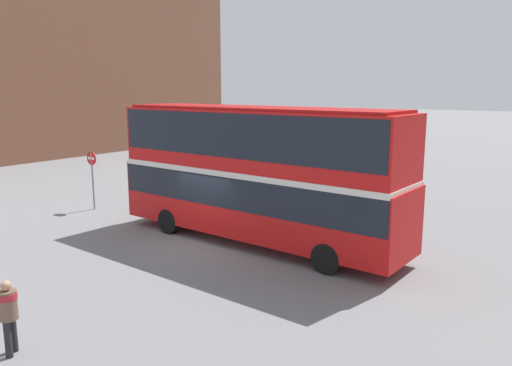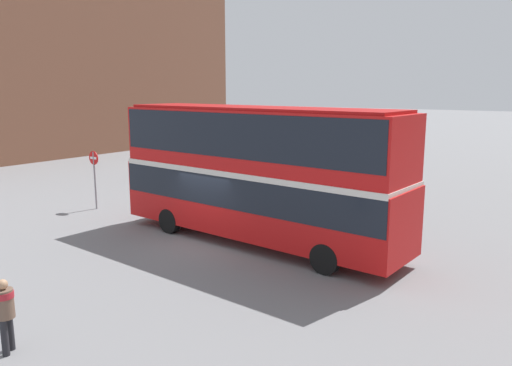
{
  "view_description": "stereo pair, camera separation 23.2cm",
  "coord_description": "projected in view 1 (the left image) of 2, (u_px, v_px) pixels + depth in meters",
  "views": [
    {
      "loc": [
        11.5,
        -13.33,
        5.58
      ],
      "look_at": [
        1.43,
        1.06,
        2.22
      ],
      "focal_mm": 35.0,
      "sensor_mm": 36.0,
      "label": 1
    },
    {
      "loc": [
        11.69,
        -13.2,
        5.58
      ],
      "look_at": [
        1.43,
        1.06,
        2.22
      ],
      "focal_mm": 35.0,
      "sensor_mm": 36.0,
      "label": 2
    }
  ],
  "objects": [
    {
      "name": "double_decker_bus",
      "position": [
        256.0,
        167.0,
        17.78
      ],
      "size": [
        11.43,
        3.17,
        4.93
      ],
      "rotation": [
        0.0,
        0.0,
        -0.05
      ],
      "color": "red",
      "rests_on": "ground_plane"
    },
    {
      "name": "ground_plane",
      "position": [
        207.0,
        243.0,
        18.26
      ],
      "size": [
        240.0,
        240.0,
        0.0
      ],
      "primitive_type": "plane",
      "color": "slate"
    },
    {
      "name": "building_row_left",
      "position": [
        44.0,
        55.0,
        43.43
      ],
      "size": [
        11.49,
        35.48,
        16.71
      ],
      "color": "brown",
      "rests_on": "ground_plane"
    },
    {
      "name": "pedestrian_foreground",
      "position": [
        8.0,
        310.0,
        10.43
      ],
      "size": [
        0.57,
        0.57,
        1.65
      ],
      "rotation": [
        0.0,
        0.0,
        3.78
      ],
      "color": "#232328",
      "rests_on": "ground_plane"
    },
    {
      "name": "parked_car_kerb_near",
      "position": [
        169.0,
        167.0,
        30.9
      ],
      "size": [
        4.36,
        2.63,
        1.51
      ],
      "rotation": [
        0.0,
        0.0,
        -0.2
      ],
      "color": "silver",
      "rests_on": "ground_plane"
    },
    {
      "name": "parked_car_kerb_far",
      "position": [
        239.0,
        150.0,
        39.13
      ],
      "size": [
        4.18,
        2.17,
        1.5
      ],
      "rotation": [
        0.0,
        0.0,
        3.06
      ],
      "color": "maroon",
      "rests_on": "ground_plane"
    },
    {
      "name": "no_entry_sign",
      "position": [
        92.0,
        171.0,
        22.95
      ],
      "size": [
        0.63,
        0.08,
        2.72
      ],
      "color": "gray",
      "rests_on": "ground_plane"
    }
  ]
}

